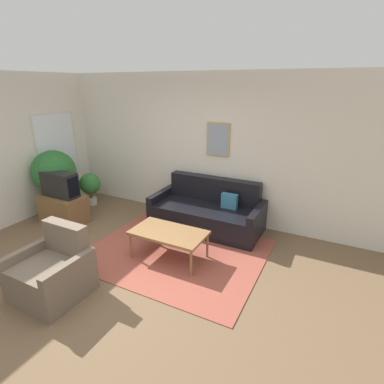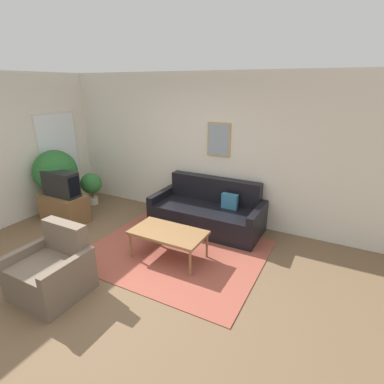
{
  "view_description": "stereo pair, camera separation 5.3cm",
  "coord_description": "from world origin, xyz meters",
  "views": [
    {
      "loc": [
        2.48,
        -2.5,
        2.5
      ],
      "look_at": [
        0.42,
        1.52,
        0.85
      ],
      "focal_mm": 28.0,
      "sensor_mm": 36.0,
      "label": 1
    },
    {
      "loc": [
        2.53,
        -2.48,
        2.5
      ],
      "look_at": [
        0.42,
        1.52,
        0.85
      ],
      "focal_mm": 28.0,
      "sensor_mm": 36.0,
      "label": 2
    }
  ],
  "objects": [
    {
      "name": "coffee_table",
      "position": [
        0.38,
        0.84,
        0.41
      ],
      "size": [
        1.1,
        0.61,
        0.44
      ],
      "color": "olive",
      "rests_on": "ground_plane"
    },
    {
      "name": "wall_left_window",
      "position": [
        -2.85,
        0.64,
        1.35
      ],
      "size": [
        0.08,
        8.0,
        2.7
      ],
      "color": "silver",
      "rests_on": "ground_plane"
    },
    {
      "name": "tv",
      "position": [
        -2.03,
        0.99,
        0.76
      ],
      "size": [
        0.71,
        0.28,
        0.46
      ],
      "color": "black",
      "rests_on": "tv_stand"
    },
    {
      "name": "area_rug",
      "position": [
        0.39,
        1.02,
        0.01
      ],
      "size": [
        2.65,
        2.16,
        0.01
      ],
      "color": "#9E4C3D",
      "rests_on": "ground_plane"
    },
    {
      "name": "wall_back",
      "position": [
        0.0,
        2.51,
        1.35
      ],
      "size": [
        8.0,
        0.09,
        2.7
      ],
      "color": "silver",
      "rests_on": "ground_plane"
    },
    {
      "name": "tv_stand",
      "position": [
        -2.03,
        0.99,
        0.27
      ],
      "size": [
        0.83,
        0.51,
        0.53
      ],
      "color": "brown",
      "rests_on": "ground_plane"
    },
    {
      "name": "potted_plant_by_window",
      "position": [
        -2.23,
        1.89,
        0.44
      ],
      "size": [
        0.44,
        0.44,
        0.7
      ],
      "color": "beige",
      "rests_on": "ground_plane"
    },
    {
      "name": "armchair",
      "position": [
        -0.48,
        -0.5,
        0.29
      ],
      "size": [
        0.82,
        0.76,
        0.86
      ],
      "rotation": [
        0.0,
        0.0,
        -0.26
      ],
      "color": "#6B5B4C",
      "rests_on": "ground_plane"
    },
    {
      "name": "ground_plane",
      "position": [
        0.0,
        0.0,
        0.0
      ],
      "size": [
        16.0,
        16.0,
        0.0
      ],
      "primitive_type": "plane",
      "color": "brown"
    },
    {
      "name": "potted_plant_tall",
      "position": [
        -2.47,
        1.26,
        0.84
      ],
      "size": [
        0.83,
        0.83,
        1.29
      ],
      "color": "#935638",
      "rests_on": "ground_plane"
    },
    {
      "name": "couch",
      "position": [
        0.46,
        2.05,
        0.3
      ],
      "size": [
        1.98,
        0.9,
        0.87
      ],
      "color": "black",
      "rests_on": "ground_plane"
    }
  ]
}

